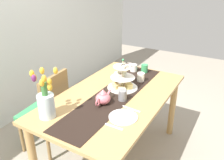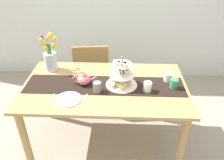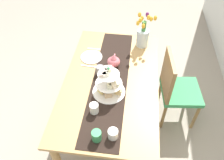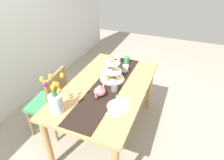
# 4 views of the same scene
# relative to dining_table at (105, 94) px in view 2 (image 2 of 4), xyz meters

# --- Properties ---
(ground_plane) EXTENTS (8.00, 8.00, 0.00)m
(ground_plane) POSITION_rel_dining_table_xyz_m (0.00, 0.00, -0.65)
(ground_plane) COLOR gray
(dining_table) EXTENTS (1.57, 0.91, 0.76)m
(dining_table) POSITION_rel_dining_table_xyz_m (0.00, 0.00, 0.00)
(dining_table) COLOR tan
(dining_table) RESTS_ON ground_plane
(chair_left) EXTENTS (0.46, 0.46, 0.91)m
(chair_left) POSITION_rel_dining_table_xyz_m (-0.22, 0.68, -0.15)
(chair_left) COLOR olive
(chair_left) RESTS_ON ground_plane
(table_runner) EXTENTS (1.51, 0.33, 0.00)m
(table_runner) POSITION_rel_dining_table_xyz_m (0.00, -0.01, 0.11)
(table_runner) COLOR black
(table_runner) RESTS_ON dining_table
(tiered_cake_stand) EXTENTS (0.30, 0.30, 0.30)m
(tiered_cake_stand) POSITION_rel_dining_table_xyz_m (0.16, 0.00, 0.21)
(tiered_cake_stand) COLOR beige
(tiered_cake_stand) RESTS_ON table_runner
(teapot) EXTENTS (0.24, 0.13, 0.14)m
(teapot) POSITION_rel_dining_table_xyz_m (-0.20, 0.00, 0.17)
(teapot) COLOR #D66B75
(teapot) RESTS_ON table_runner
(tulip_vase) EXTENTS (0.19, 0.21, 0.40)m
(tulip_vase) POSITION_rel_dining_table_xyz_m (-0.59, 0.27, 0.25)
(tulip_vase) COLOR silver
(tulip_vase) RESTS_ON dining_table
(cream_jug) EXTENTS (0.08, 0.08, 0.08)m
(cream_jug) POSITION_rel_dining_table_xyz_m (0.61, 0.09, 0.15)
(cream_jug) COLOR white
(cream_jug) RESTS_ON dining_table
(dinner_plate_left) EXTENTS (0.23, 0.23, 0.01)m
(dinner_plate_left) POSITION_rel_dining_table_xyz_m (-0.30, -0.25, 0.12)
(dinner_plate_left) COLOR white
(dinner_plate_left) RESTS_ON dining_table
(fork_left) EXTENTS (0.02, 0.15, 0.01)m
(fork_left) POSITION_rel_dining_table_xyz_m (-0.45, -0.25, 0.11)
(fork_left) COLOR silver
(fork_left) RESTS_ON dining_table
(knife_left) EXTENTS (0.03, 0.17, 0.01)m
(knife_left) POSITION_rel_dining_table_xyz_m (-0.16, -0.25, 0.11)
(knife_left) COLOR silver
(knife_left) RESTS_ON dining_table
(mug_grey) EXTENTS (0.08, 0.08, 0.09)m
(mug_grey) POSITION_rel_dining_table_xyz_m (-0.06, -0.12, 0.16)
(mug_grey) COLOR slate
(mug_grey) RESTS_ON table_runner
(mug_white_text) EXTENTS (0.08, 0.08, 0.09)m
(mug_white_text) POSITION_rel_dining_table_xyz_m (0.40, -0.09, 0.16)
(mug_white_text) COLOR white
(mug_white_text) RESTS_ON dining_table
(mug_orange) EXTENTS (0.08, 0.08, 0.09)m
(mug_orange) POSITION_rel_dining_table_xyz_m (0.65, -0.03, 0.16)
(mug_orange) COLOR #389356
(mug_orange) RESTS_ON dining_table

